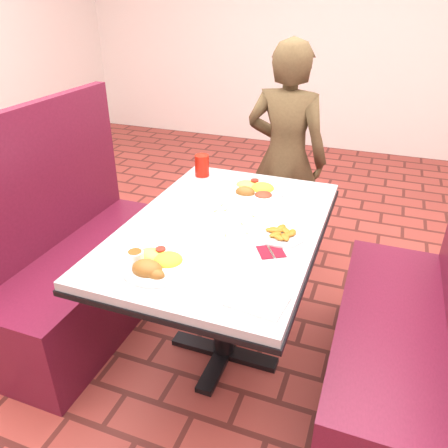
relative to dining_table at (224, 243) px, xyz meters
The scene contains 14 objects.
dining_table is the anchor object (origin of this frame).
booth_bench_left 0.86m from the dining_table, behind, with size 0.47×1.20×1.17m.
booth_bench_right 0.86m from the dining_table, ahead, with size 0.47×1.20×1.17m.
diner_person 1.01m from the dining_table, 88.38° to the left, with size 0.51×0.34×1.41m, color brown.
near_dinner_plate 0.43m from the dining_table, 106.26° to the right, with size 0.26×0.26×0.08m.
far_dinner_plate 0.38m from the dining_table, 85.55° to the left, with size 0.28×0.28×0.07m.
plantain_plate 0.28m from the dining_table, ahead, with size 0.18×0.18×0.03m.
maroon_napkin 0.30m from the dining_table, 30.70° to the right, with size 0.10×0.10×0.00m, color maroon.
spoon_utensil 0.30m from the dining_table, 30.48° to the right, with size 0.01×0.12×0.00m, color #BBBBBF.
red_tumbler 0.58m from the dining_table, 122.64° to the left, with size 0.08×0.08×0.11m, color #AC170B.
paper_napkin 0.55m from the dining_table, 57.94° to the right, with size 0.18×0.14×0.01m, color white.
knife_utensil 0.40m from the dining_table, 99.75° to the right, with size 0.01×0.17×0.00m, color silver.
fork_utensil 0.44m from the dining_table, 101.88° to the right, with size 0.01×0.14×0.00m, color #BBBBC0.
lettuce_shreds 0.12m from the dining_table, 56.31° to the left, with size 0.28×0.32×0.00m, color #7FAD45, non-canonical shape.
Camera 1 is at (0.58, -1.54, 1.64)m, focal length 35.00 mm.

